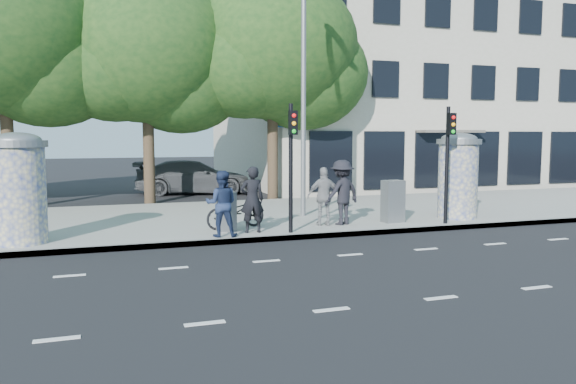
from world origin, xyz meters
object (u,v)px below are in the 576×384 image
object	(u,v)px
ped_e	(324,196)
cabinet_right	(393,201)
ad_column_left	(19,186)
traffic_pole_far	(448,152)
ad_column_right	(458,174)
car_right	(194,177)
traffic_pole_near	(291,154)
ped_d	(342,192)
bicycle	(236,211)
ped_c	(221,204)
ped_a	(11,205)
cabinet_left	(226,212)
street_lamp	(304,69)
ped_b	(252,200)

from	to	relation	value
ped_e	cabinet_right	xyz separation A→B (m)	(2.17, -0.08, -0.21)
ad_column_left	traffic_pole_far	distance (m)	11.44
ad_column_right	car_right	world-z (taller)	ad_column_right
traffic_pole_near	ped_d	distance (m)	2.32
traffic_pole_near	bicycle	size ratio (longest dim) A/B	1.92
car_right	ped_c	bearing A→B (deg)	-175.65
ped_a	cabinet_right	size ratio (longest dim) A/B	1.47
cabinet_left	ped_a	bearing A→B (deg)	179.83
ped_c	ped_e	bearing A→B (deg)	-150.61
ped_a	cabinet_left	distance (m)	5.26
ped_e	car_right	bearing A→B (deg)	-69.63
traffic_pole_near	ped_e	world-z (taller)	traffic_pole_near
cabinet_left	cabinet_right	xyz separation A→B (m)	(5.02, -0.09, 0.10)
ped_c	traffic_pole_near	bearing A→B (deg)	-166.41
ad_column_right	ped_a	size ratio (longest dim) A/B	1.44
cabinet_right	cabinet_left	bearing A→B (deg)	174.60
bicycle	cabinet_right	world-z (taller)	cabinet_right
ad_column_left	bicycle	size ratio (longest dim) A/B	1.49
traffic_pole_far	ped_c	bearing A→B (deg)	179.51
street_lamp	ped_b	distance (m)	5.08
ad_column_right	cabinet_left	world-z (taller)	ad_column_right
street_lamp	ped_a	bearing A→B (deg)	-165.70
street_lamp	cabinet_left	size ratio (longest dim) A/B	7.60
ped_b	ped_c	distance (m)	0.95
traffic_pole_near	car_right	distance (m)	12.27
ad_column_left	cabinet_left	bearing A→B (deg)	1.68
ped_e	cabinet_left	xyz separation A→B (m)	(-2.86, 0.01, -0.31)
ad_column_right	traffic_pole_near	bearing A→B (deg)	-171.11
ped_d	bicycle	xyz separation A→B (m)	(-3.06, 0.36, -0.47)
traffic_pole_near	ped_e	distance (m)	1.98
traffic_pole_near	ped_c	distance (m)	2.24
traffic_pole_far	bicycle	size ratio (longest dim) A/B	1.92
bicycle	car_right	distance (m)	10.98
traffic_pole_far	traffic_pole_near	bearing A→B (deg)	180.00
ad_column_left	ped_b	world-z (taller)	ad_column_left
ped_b	car_right	bearing A→B (deg)	-88.37
traffic_pole_far	ad_column_left	bearing A→B (deg)	176.45
ad_column_left	ped_b	bearing A→B (deg)	-3.35
ped_e	car_right	world-z (taller)	ped_e
traffic_pole_far	ped_b	xyz separation A→B (m)	(-5.77, 0.38, -1.20)
bicycle	cabinet_left	bearing A→B (deg)	121.68
ad_column_right	traffic_pole_near	size ratio (longest dim) A/B	0.78
street_lamp	car_right	world-z (taller)	street_lamp
traffic_pole_near	ped_c	xyz separation A→B (m)	(-1.86, 0.06, -1.24)
cabinet_right	car_right	bearing A→B (deg)	105.24
traffic_pole_near	cabinet_left	bearing A→B (deg)	151.44
traffic_pole_near	car_right	xyz separation A→B (m)	(-0.62, 12.17, -1.46)
ped_c	bicycle	world-z (taller)	ped_c
traffic_pole_near	ad_column_right	bearing A→B (deg)	8.89
street_lamp	ad_column_right	bearing A→B (deg)	-23.73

